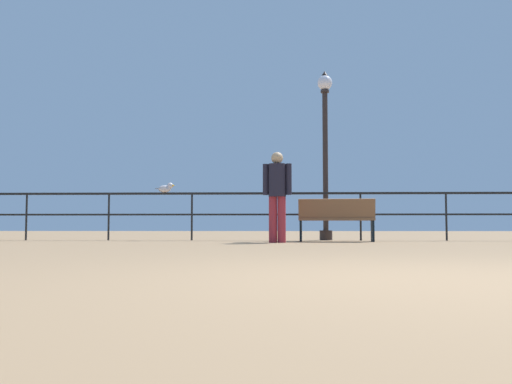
{
  "coord_description": "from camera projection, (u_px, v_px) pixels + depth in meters",
  "views": [
    {
      "loc": [
        -0.98,
        -3.33,
        0.33
      ],
      "look_at": [
        -1.36,
        8.32,
        1.04
      ],
      "focal_mm": 38.42,
      "sensor_mm": 36.0,
      "label": 1
    }
  ],
  "objects": [
    {
      "name": "ground_plane",
      "position": [
        438.0,
        280.0,
        3.27
      ],
      "size": [
        60.0,
        60.0,
        0.0
      ],
      "primitive_type": "plane",
      "color": "#927250"
    },
    {
      "name": "bench_near_left",
      "position": [
        336.0,
        217.0,
        11.17
      ],
      "size": [
        1.57,
        0.69,
        0.87
      ],
      "color": "brown",
      "rests_on": "ground_plane"
    },
    {
      "name": "seagull_on_rail",
      "position": [
        166.0,
        188.0,
        12.25
      ],
      "size": [
        0.46,
        0.23,
        0.22
      ],
      "color": "silver",
      "rests_on": "pier_railing"
    },
    {
      "name": "person_by_bench",
      "position": [
        277.0,
        190.0,
        10.56
      ],
      "size": [
        0.56,
        0.34,
        1.75
      ],
      "color": "#A12932",
      "rests_on": "ground_plane"
    },
    {
      "name": "lamppost_center",
      "position": [
        325.0,
        141.0,
        12.49
      ],
      "size": [
        0.34,
        0.34,
        3.88
      ],
      "color": "#2F2420",
      "rests_on": "ground_plane"
    },
    {
      "name": "pier_railing",
      "position": [
        318.0,
        205.0,
        12.12
      ],
      "size": [
        20.65,
        0.05,
        1.07
      ],
      "color": "black",
      "rests_on": "ground_plane"
    }
  ]
}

